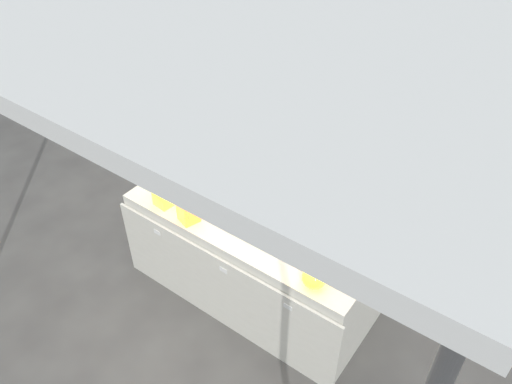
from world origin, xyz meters
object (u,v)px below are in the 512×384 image
Objects in this scene: bottle_0 at (180,142)px; globe_0 at (314,278)px; cardboard_box_closed at (357,171)px; display_table at (255,254)px; decanter_0 at (163,188)px; hourglass_0 at (250,210)px.

bottle_0 is 1.57m from globe_0.
display_table is at bearing -72.58° from cardboard_box_closed.
cardboard_box_closed is at bearing 88.98° from display_table.
display_table is 1.63m from cardboard_box_closed.
bottle_0 is 0.53m from decanter_0.
display_table is 0.83m from decanter_0.
hourglass_0 is at bearing 25.59° from decanter_0.
globe_0 is at bearing -53.76° from cardboard_box_closed.
decanter_0 is 0.63m from hourglass_0.
decanter_0 reaches higher than hourglass_0.
hourglass_0 reaches higher than display_table.
display_table is at bearing -12.03° from bottle_0.
hourglass_0 is at bearing -72.46° from cardboard_box_closed.
bottle_0 is at bearing 167.97° from display_table.
globe_0 is (0.64, -0.23, -0.03)m from hourglass_0.
display_table is 9.81× the size of hourglass_0.
globe_0 is at bearing 4.71° from decanter_0.
bottle_0 reaches higher than cardboard_box_closed.
cardboard_box_closed is 1.41× the size of bottle_0.
decanter_0 is at bearing -154.76° from display_table.
display_table is 1.03m from bottle_0.
display_table is 0.47m from hourglass_0.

